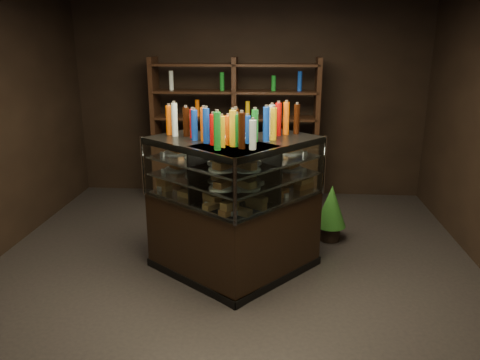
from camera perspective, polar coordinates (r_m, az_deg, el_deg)
name	(u,v)px	position (r m, az deg, el deg)	size (l,w,h in m)	color
ground	(232,269)	(4.81, -0.93, -10.75)	(5.00, 5.00, 0.00)	black
room_shell	(231,72)	(4.28, -1.06, 12.97)	(5.02, 5.02, 3.01)	black
display_case	(234,232)	(4.52, -0.69, -6.30)	(1.78, 1.34, 1.35)	black
food_display	(234,173)	(4.32, -0.72, 0.84)	(1.42, 0.97, 0.42)	#D18A4B
bottles_top	(234,126)	(4.22, -0.74, 6.63)	(1.25, 0.82, 0.30)	yellow
potted_conifer	(331,205)	(5.40, 11.08, -3.01)	(0.35, 0.35, 0.74)	black
back_shelving	(235,160)	(6.53, -0.60, 2.49)	(2.26, 0.44, 2.00)	black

